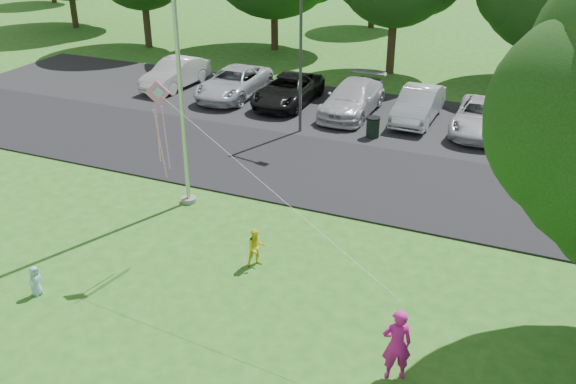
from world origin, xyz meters
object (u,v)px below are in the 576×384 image
at_px(street_lamp, 306,46).
at_px(kite, 163,112).
at_px(woman, 397,344).
at_px(child_blue, 36,281).
at_px(trash_can, 373,128).
at_px(child_yellow, 256,248).
at_px(flagpole, 180,80).

relative_size(street_lamp, kite, 0.82).
xyz_separation_m(woman, child_blue, (-9.22, -0.70, -0.46)).
distance_m(child_blue, kite, 5.41).
height_order(trash_can, child_yellow, child_yellow).
distance_m(child_yellow, kite, 4.41).
bearing_deg(trash_can, flagpole, -116.00).
bearing_deg(child_yellow, trash_can, 46.96).
height_order(street_lamp, woman, street_lamp).
bearing_deg(child_blue, woman, -78.38).
bearing_deg(kite, street_lamp, 71.10).
distance_m(flagpole, child_yellow, 5.80).
bearing_deg(trash_can, woman, -71.43).
height_order(child_yellow, kite, kite).
height_order(street_lamp, child_yellow, street_lamp).
relative_size(trash_can, kite, 0.12).
height_order(trash_can, kite, kite).
height_order(flagpole, trash_can, flagpole).
bearing_deg(kite, flagpole, 94.71).
distance_m(flagpole, woman, 10.50).
bearing_deg(woman, flagpole, -58.03).
relative_size(flagpole, woman, 5.76).
bearing_deg(flagpole, child_yellow, -34.52).
bearing_deg(child_yellow, street_lamp, 62.44).
height_order(street_lamp, kite, street_lamp).
bearing_deg(kite, trash_can, 56.91).
height_order(flagpole, kite, flagpole).
height_order(child_yellow, child_blue, child_yellow).
bearing_deg(woman, kite, -43.94).
bearing_deg(flagpole, kite, -64.82).
height_order(woman, child_blue, woman).
relative_size(child_blue, kite, 0.11).
distance_m(street_lamp, trash_can, 4.30).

